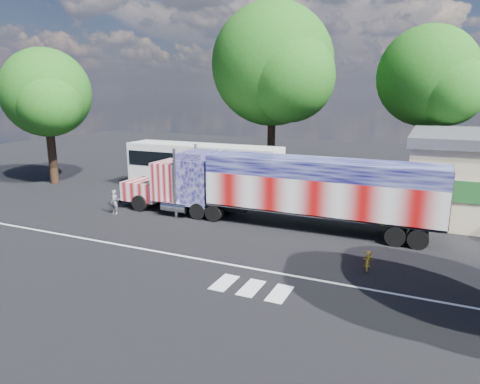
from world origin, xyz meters
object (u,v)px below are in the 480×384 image
at_px(semi_truck, 278,187).
at_px(tree_n_mid, 274,65).
at_px(woman, 114,202).
at_px(bicycle, 368,258).
at_px(tree_w_a, 47,93).
at_px(coach_bus, 203,167).
at_px(tree_ne_a, 429,77).

distance_m(semi_truck, tree_n_mid, 16.14).
distance_m(woman, bicycle, 16.29).
height_order(tree_w_a, tree_n_mid, tree_n_mid).
relative_size(semi_truck, coach_bus, 1.61).
relative_size(tree_w_a, tree_n_mid, 0.73).
distance_m(semi_truck, tree_ne_a, 17.84).
xyz_separation_m(bicycle, tree_n_mid, (-11.01, 17.76, 9.48)).
xyz_separation_m(woman, bicycle, (16.13, -2.28, -0.34)).
bearing_deg(tree_ne_a, tree_w_a, -157.69).
bearing_deg(bicycle, tree_w_a, 159.59).
relative_size(coach_bus, tree_ne_a, 0.98).
bearing_deg(tree_ne_a, semi_truck, -116.12).
bearing_deg(semi_truck, tree_w_a, 171.52).
distance_m(semi_truck, tree_w_a, 22.14).
bearing_deg(coach_bus, semi_truck, -35.50).
bearing_deg(semi_truck, tree_ne_a, 63.88).
distance_m(bicycle, tree_n_mid, 22.95).
xyz_separation_m(tree_w_a, tree_ne_a, (28.56, 11.72, 1.27)).
bearing_deg(semi_truck, tree_n_mid, 111.18).
bearing_deg(semi_truck, woman, -167.57).
xyz_separation_m(woman, tree_ne_a, (17.55, 17.15, 8.02)).
relative_size(semi_truck, tree_n_mid, 1.32).
distance_m(bicycle, tree_w_a, 29.09).
relative_size(tree_w_a, tree_ne_a, 0.87).
bearing_deg(coach_bus, woman, -103.88).
bearing_deg(tree_ne_a, coach_bus, -149.88).
height_order(coach_bus, tree_w_a, tree_w_a).
bearing_deg(bicycle, tree_n_mid, 117.23).
relative_size(semi_truck, tree_ne_a, 1.58).
relative_size(coach_bus, bicycle, 7.46).
distance_m(semi_truck, coach_bus, 10.12).
distance_m(coach_bus, tree_ne_a, 19.24).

